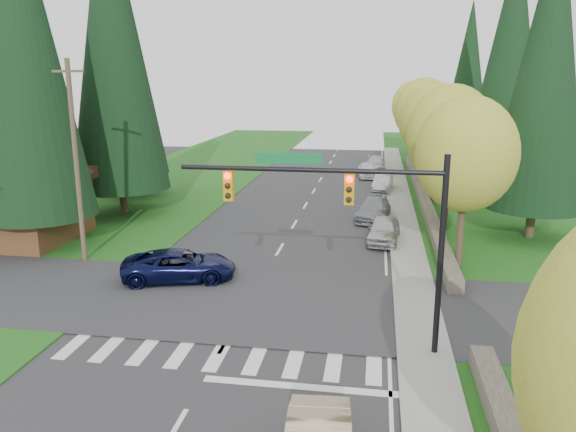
% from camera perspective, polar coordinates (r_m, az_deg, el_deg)
% --- Properties ---
extents(ground, '(120.00, 120.00, 0.00)m').
position_cam_1_polar(ground, '(16.88, -10.39, -18.96)').
color(ground, '#28282B').
rests_on(ground, ground).
extents(grass_east, '(14.00, 110.00, 0.06)m').
position_cam_1_polar(grass_east, '(35.43, 21.70, -1.97)').
color(grass_east, '#1C5316').
rests_on(grass_east, ground).
extents(grass_west, '(14.00, 110.00, 0.06)m').
position_cam_1_polar(grass_west, '(38.95, -18.85, -0.36)').
color(grass_west, '#1C5316').
rests_on(grass_west, ground).
extents(cross_street, '(120.00, 8.00, 0.10)m').
position_cam_1_polar(cross_street, '(23.71, -3.98, -8.72)').
color(cross_street, '#28282B').
rests_on(cross_street, ground).
extents(sidewalk_east, '(1.80, 80.00, 0.13)m').
position_cam_1_polar(sidewalk_east, '(36.50, 11.67, -0.76)').
color(sidewalk_east, gray).
rests_on(sidewalk_east, ground).
extents(curb_east, '(0.20, 80.00, 0.13)m').
position_cam_1_polar(curb_east, '(36.46, 10.34, -0.71)').
color(curb_east, gray).
rests_on(curb_east, ground).
extents(stone_wall_north, '(0.70, 40.00, 0.70)m').
position_cam_1_polar(stone_wall_north, '(44.33, 13.46, 2.09)').
color(stone_wall_north, '#4C4438').
rests_on(stone_wall_north, ground).
extents(traffic_signal, '(8.70, 0.37, 6.80)m').
position_cam_1_polar(traffic_signal, '(18.29, 6.72, 0.79)').
color(traffic_signal, black).
rests_on(traffic_signal, ground).
extents(brown_building, '(8.40, 8.40, 5.40)m').
position_cam_1_polar(brown_building, '(35.19, -25.89, 2.72)').
color(brown_building, '#4C2D19').
rests_on(brown_building, ground).
extents(utility_pole, '(1.60, 0.24, 10.00)m').
position_cam_1_polar(utility_pole, '(29.45, -20.73, 5.26)').
color(utility_pole, '#473828').
rests_on(utility_pole, ground).
extents(decid_tree_0, '(4.80, 4.80, 8.37)m').
position_cam_1_polar(decid_tree_0, '(27.85, 17.66, 6.00)').
color(decid_tree_0, '#38281C').
rests_on(decid_tree_0, ground).
extents(decid_tree_1, '(5.20, 5.20, 8.80)m').
position_cam_1_polar(decid_tree_1, '(34.73, 16.19, 7.87)').
color(decid_tree_1, '#38281C').
rests_on(decid_tree_1, ground).
extents(decid_tree_2, '(5.00, 5.00, 8.82)m').
position_cam_1_polar(decid_tree_2, '(41.63, 14.79, 9.04)').
color(decid_tree_2, '#38281C').
rests_on(decid_tree_2, ground).
extents(decid_tree_3, '(5.00, 5.00, 8.55)m').
position_cam_1_polar(decid_tree_3, '(48.61, 14.11, 9.40)').
color(decid_tree_3, '#38281C').
rests_on(decid_tree_3, ground).
extents(decid_tree_4, '(5.40, 5.40, 9.18)m').
position_cam_1_polar(decid_tree_4, '(55.56, 13.64, 10.34)').
color(decid_tree_4, '#38281C').
rests_on(decid_tree_4, ground).
extents(decid_tree_5, '(4.80, 4.80, 8.30)m').
position_cam_1_polar(decid_tree_5, '(62.55, 12.94, 10.24)').
color(decid_tree_5, '#38281C').
rests_on(decid_tree_5, ground).
extents(decid_tree_6, '(5.20, 5.20, 8.86)m').
position_cam_1_polar(decid_tree_6, '(69.51, 12.68, 10.86)').
color(decid_tree_6, '#38281C').
rests_on(decid_tree_6, ground).
extents(conifer_w_a, '(6.12, 6.12, 19.80)m').
position_cam_1_polar(conifer_w_a, '(32.77, -25.37, 15.56)').
color(conifer_w_a, '#38281C').
rests_on(conifer_w_a, ground).
extents(conifer_w_b, '(5.44, 5.44, 17.80)m').
position_cam_1_polar(conifer_w_b, '(37.73, -25.63, 13.60)').
color(conifer_w_b, '#38281C').
rests_on(conifer_w_b, ground).
extents(conifer_w_c, '(6.46, 6.46, 20.80)m').
position_cam_1_polar(conifer_w_c, '(39.27, -17.44, 16.46)').
color(conifer_w_c, '#38281C').
rests_on(conifer_w_c, ground).
extents(conifer_w_e, '(5.78, 5.78, 18.80)m').
position_cam_1_polar(conifer_w_e, '(45.50, -16.27, 14.83)').
color(conifer_w_e, '#38281C').
rests_on(conifer_w_e, ground).
extents(conifer_e_a, '(5.44, 5.44, 17.80)m').
position_cam_1_polar(conifer_e_a, '(34.51, 24.84, 13.78)').
color(conifer_e_a, '#38281C').
rests_on(conifer_e_a, ground).
extents(conifer_e_b, '(6.12, 6.12, 19.80)m').
position_cam_1_polar(conifer_e_b, '(48.38, 21.67, 14.93)').
color(conifer_e_b, '#38281C').
rests_on(conifer_e_b, ground).
extents(conifer_e_c, '(5.10, 5.10, 16.80)m').
position_cam_1_polar(conifer_e_c, '(61.97, 17.84, 13.39)').
color(conifer_e_c, '#38281C').
rests_on(conifer_e_c, ground).
extents(suv_navy, '(5.60, 3.70, 1.43)m').
position_cam_1_polar(suv_navy, '(26.33, -11.00, -4.95)').
color(suv_navy, '#0A0E34').
rests_on(suv_navy, ground).
extents(parked_car_a, '(2.06, 4.32, 1.43)m').
position_cam_1_polar(parked_car_a, '(32.27, 9.72, -1.40)').
color(parked_car_a, '#B5B4B9').
rests_on(parked_car_a, ground).
extents(parked_car_b, '(2.53, 4.90, 1.36)m').
position_cam_1_polar(parked_car_b, '(37.32, 8.68, 0.66)').
color(parked_car_b, gray).
rests_on(parked_car_b, ground).
extents(parked_car_c, '(1.83, 3.99, 1.27)m').
position_cam_1_polar(parked_car_c, '(47.16, 9.58, 3.33)').
color(parked_car_c, '#B4B4B9').
rests_on(parked_car_c, ground).
extents(parked_car_d, '(2.01, 4.26, 1.41)m').
position_cam_1_polar(parked_car_d, '(53.24, 8.04, 4.65)').
color(parked_car_d, silver).
rests_on(parked_car_d, ground).
extents(parked_car_e, '(1.93, 4.76, 1.38)m').
position_cam_1_polar(parked_car_e, '(56.94, 8.88, 5.20)').
color(parked_car_e, '#B0B0B5').
rests_on(parked_car_e, ground).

